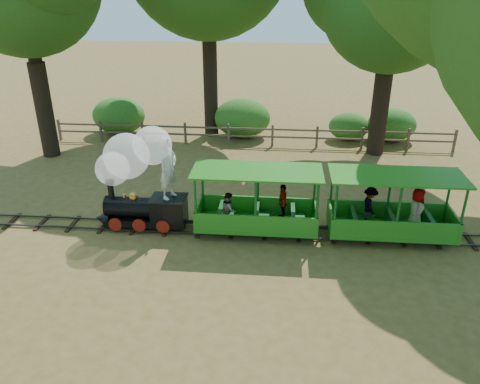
# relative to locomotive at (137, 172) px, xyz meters

# --- Properties ---
(ground) EXTENTS (90.00, 90.00, 0.00)m
(ground) POSITION_rel_locomotive_xyz_m (2.81, -0.07, -1.84)
(ground) COLOR olive
(ground) RESTS_ON ground
(track) EXTENTS (22.00, 1.00, 0.10)m
(track) POSITION_rel_locomotive_xyz_m (2.81, -0.07, -1.77)
(track) COLOR #3F3D3A
(track) RESTS_ON ground
(locomotive) EXTENTS (2.86, 1.34, 3.28)m
(locomotive) POSITION_rel_locomotive_xyz_m (0.00, 0.00, 0.00)
(locomotive) COLOR black
(locomotive) RESTS_ON ground
(carriage_front) EXTENTS (3.73, 1.52, 1.94)m
(carriage_front) POSITION_rel_locomotive_xyz_m (3.54, -0.08, -1.06)
(carriage_front) COLOR #29851D
(carriage_front) RESTS_ON track
(carriage_rear) EXTENTS (3.73, 1.52, 1.94)m
(carriage_rear) POSITION_rel_locomotive_xyz_m (7.46, -0.06, -1.02)
(carriage_rear) COLOR #29851D
(carriage_rear) RESTS_ON track
(fence) EXTENTS (18.10, 0.10, 1.00)m
(fence) POSITION_rel_locomotive_xyz_m (2.81, 7.93, -1.26)
(fence) COLOR brown
(fence) RESTS_ON ground
(shrub_west) EXTENTS (2.57, 1.98, 1.78)m
(shrub_west) POSITION_rel_locomotive_xyz_m (-3.71, 9.23, -0.95)
(shrub_west) COLOR #2D6B1E
(shrub_west) RESTS_ON ground
(shrub_mid_w) EXTENTS (2.66, 2.05, 1.84)m
(shrub_mid_w) POSITION_rel_locomotive_xyz_m (2.33, 9.23, -0.92)
(shrub_mid_w) COLOR #2D6B1E
(shrub_mid_w) RESTS_ON ground
(shrub_mid_e) EXTENTS (1.88, 1.45, 1.30)m
(shrub_mid_e) POSITION_rel_locomotive_xyz_m (7.37, 9.23, -1.19)
(shrub_mid_e) COLOR #2D6B1E
(shrub_mid_e) RESTS_ON ground
(shrub_east) EXTENTS (2.24, 1.73, 1.55)m
(shrub_east) POSITION_rel_locomotive_xyz_m (9.32, 9.23, -1.07)
(shrub_east) COLOR #2D6B1E
(shrub_east) RESTS_ON ground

